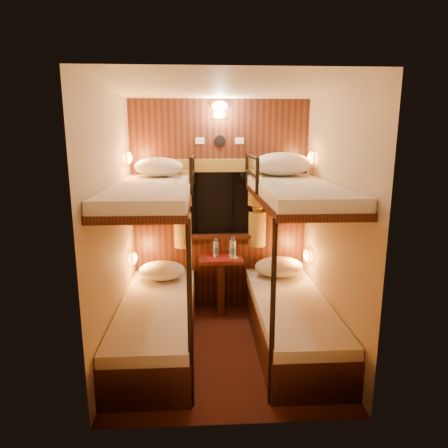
{
  "coord_description": "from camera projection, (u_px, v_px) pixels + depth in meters",
  "views": [
    {
      "loc": [
        -0.2,
        -3.5,
        2.0
      ],
      "look_at": [
        -0.0,
        0.15,
        1.19
      ],
      "focal_mm": 32.0,
      "sensor_mm": 36.0,
      "label": 1
    }
  ],
  "objects": [
    {
      "name": "floor",
      "position": [
        225.0,
        348.0,
        3.85
      ],
      "size": [
        2.1,
        2.1,
        0.0
      ],
      "primitive_type": "plane",
      "color": "#35170E",
      "rests_on": "ground"
    },
    {
      "name": "ceiling",
      "position": [
        225.0,
        87.0,
        3.34
      ],
      "size": [
        2.1,
        2.1,
        0.0
      ],
      "primitive_type": "plane",
      "rotation": [
        3.14,
        0.0,
        0.0
      ],
      "color": "silver",
      "rests_on": "wall_back"
    },
    {
      "name": "wall_back",
      "position": [
        220.0,
        207.0,
        4.62
      ],
      "size": [
        2.4,
        0.0,
        2.4
      ],
      "primitive_type": "plane",
      "rotation": [
        1.57,
        0.0,
        0.0
      ],
      "color": "#C6B293",
      "rests_on": "floor"
    },
    {
      "name": "wall_front",
      "position": [
        234.0,
        263.0,
        2.57
      ],
      "size": [
        2.4,
        0.0,
        2.4
      ],
      "primitive_type": "plane",
      "rotation": [
        -1.57,
        0.0,
        0.0
      ],
      "color": "#C6B293",
      "rests_on": "floor"
    },
    {
      "name": "wall_left",
      "position": [
        113.0,
        228.0,
        3.54
      ],
      "size": [
        0.0,
        2.4,
        2.4
      ],
      "primitive_type": "plane",
      "rotation": [
        1.57,
        0.0,
        1.57
      ],
      "color": "#C6B293",
      "rests_on": "floor"
    },
    {
      "name": "wall_right",
      "position": [
        334.0,
        226.0,
        3.65
      ],
      "size": [
        0.0,
        2.4,
        2.4
      ],
      "primitive_type": "plane",
      "rotation": [
        1.57,
        0.0,
        -1.57
      ],
      "color": "#C6B293",
      "rests_on": "floor"
    },
    {
      "name": "back_panel",
      "position": [
        220.0,
        207.0,
        4.6
      ],
      "size": [
        2.0,
        0.03,
        2.4
      ],
      "primitive_type": "cube",
      "color": "black",
      "rests_on": "floor"
    },
    {
      "name": "bunk_left",
      "position": [
        156.0,
        292.0,
        3.76
      ],
      "size": [
        0.72,
        1.9,
        1.82
      ],
      "color": "black",
      "rests_on": "floor"
    },
    {
      "name": "bunk_right",
      "position": [
        292.0,
        289.0,
        3.83
      ],
      "size": [
        0.72,
        1.9,
        1.82
      ],
      "color": "black",
      "rests_on": "floor"
    },
    {
      "name": "window",
      "position": [
        220.0,
        209.0,
        4.58
      ],
      "size": [
        1.0,
        0.12,
        0.79
      ],
      "color": "black",
      "rests_on": "back_panel"
    },
    {
      "name": "curtains",
      "position": [
        220.0,
        202.0,
        4.53
      ],
      "size": [
        1.1,
        0.22,
        1.0
      ],
      "color": "olive",
      "rests_on": "back_panel"
    },
    {
      "name": "back_fixtures",
      "position": [
        220.0,
        113.0,
        4.34
      ],
      "size": [
        0.54,
        0.09,
        0.48
      ],
      "color": "black",
      "rests_on": "back_panel"
    },
    {
      "name": "reading_lamps",
      "position": [
        221.0,
        209.0,
        4.27
      ],
      "size": [
        2.0,
        0.2,
        1.25
      ],
      "color": "orange",
      "rests_on": "wall_left"
    },
    {
      "name": "table",
      "position": [
        221.0,
        277.0,
        4.59
      ],
      "size": [
        0.5,
        0.34,
        0.66
      ],
      "color": "maroon",
      "rests_on": "floor"
    },
    {
      "name": "bottle_left",
      "position": [
        216.0,
        249.0,
        4.52
      ],
      "size": [
        0.06,
        0.06,
        0.22
      ],
      "rotation": [
        0.0,
        0.0,
        -0.24
      ],
      "color": "#99BFE5",
      "rests_on": "table"
    },
    {
      "name": "bottle_right",
      "position": [
        233.0,
        250.0,
        4.46
      ],
      "size": [
        0.07,
        0.07,
        0.25
      ],
      "rotation": [
        0.0,
        0.0,
        -0.42
      ],
      "color": "#99BFE5",
      "rests_on": "table"
    },
    {
      "name": "sachet_a",
      "position": [
        234.0,
        258.0,
        4.52
      ],
      "size": [
        0.1,
        0.09,
        0.01
      ],
      "primitive_type": "cube",
      "rotation": [
        0.0,
        0.0,
        0.4
      ],
      "color": "silver",
      "rests_on": "table"
    },
    {
      "name": "sachet_b",
      "position": [
        232.0,
        255.0,
        4.61
      ],
      "size": [
        0.07,
        0.06,
        0.01
      ],
      "primitive_type": "cube",
      "rotation": [
        0.0,
        0.0,
        -0.1
      ],
      "color": "silver",
      "rests_on": "table"
    },
    {
      "name": "pillow_lower_left",
      "position": [
        162.0,
        271.0,
        4.38
      ],
      "size": [
        0.51,
        0.36,
        0.2
      ],
      "primitive_type": "ellipsoid",
      "color": "white",
      "rests_on": "bunk_left"
    },
    {
      "name": "pillow_lower_right",
      "position": [
        279.0,
        267.0,
        4.48
      ],
      "size": [
        0.55,
        0.39,
        0.21
      ],
      "primitive_type": "ellipsoid",
      "color": "white",
      "rests_on": "bunk_right"
    },
    {
      "name": "pillow_upper_left",
      "position": [
        159.0,
        167.0,
        4.16
      ],
      "size": [
        0.51,
        0.36,
        0.2
      ],
      "primitive_type": "ellipsoid",
      "color": "white",
      "rests_on": "bunk_left"
    },
    {
      "name": "pillow_upper_right",
      "position": [
        282.0,
        164.0,
        4.23
      ],
      "size": [
        0.63,
        0.45,
        0.25
      ],
      "primitive_type": "ellipsoid",
      "color": "white",
      "rests_on": "bunk_right"
    }
  ]
}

